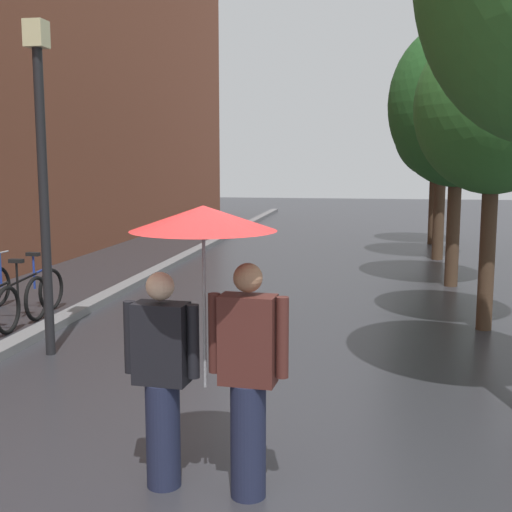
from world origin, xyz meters
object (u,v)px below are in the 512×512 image
at_px(street_tree_3, 443,110).
at_px(street_tree_2, 458,105).
at_px(parked_bicycle_4, 24,287).
at_px(street_lamp_post, 42,164).
at_px(street_tree_1, 494,109).
at_px(street_tree_4, 437,132).
at_px(couple_under_umbrella, 205,310).
at_px(parked_bicycle_3, 6,296).

bearing_deg(street_tree_3, street_tree_2, -91.44).
bearing_deg(parked_bicycle_4, street_lamp_post, -55.04).
xyz_separation_m(street_tree_3, parked_bicycle_4, (-7.38, -6.97, -3.31)).
distance_m(street_tree_1, parked_bicycle_4, 7.86).
height_order(street_tree_3, street_tree_4, street_tree_3).
bearing_deg(parked_bicycle_4, street_tree_1, -1.12).
xyz_separation_m(street_tree_4, parked_bicycle_4, (-7.56, -10.21, -2.93)).
relative_size(street_tree_4, couple_under_umbrella, 2.20).
bearing_deg(street_tree_3, street_tree_1, -90.22).
xyz_separation_m(parked_bicycle_4, street_lamp_post, (1.67, -2.39, 2.04)).
bearing_deg(parked_bicycle_3, street_tree_1, 4.80).
height_order(street_tree_1, street_lamp_post, street_tree_1).
relative_size(parked_bicycle_3, parked_bicycle_4, 0.96).
distance_m(couple_under_umbrella, street_lamp_post, 4.31).
xyz_separation_m(street_tree_2, street_tree_4, (0.28, 6.89, -0.20)).
height_order(street_tree_2, parked_bicycle_4, street_tree_2).
xyz_separation_m(street_tree_2, street_lamp_post, (-5.61, -5.71, -1.09)).
bearing_deg(street_tree_4, couple_under_umbrella, -101.07).
xyz_separation_m(street_tree_4, street_lamp_post, (-5.89, -12.60, -0.89)).
distance_m(street_tree_1, street_tree_4, 10.35).
bearing_deg(street_tree_1, parked_bicycle_4, 178.88).
distance_m(parked_bicycle_3, street_lamp_post, 3.05).
xyz_separation_m(street_tree_1, street_tree_4, (0.21, 10.35, 0.13)).
bearing_deg(parked_bicycle_3, street_tree_3, 46.76).
relative_size(street_tree_1, street_tree_4, 0.94).
bearing_deg(street_tree_4, street_lamp_post, -115.05).
height_order(parked_bicycle_4, street_lamp_post, street_lamp_post).
height_order(street_tree_2, parked_bicycle_3, street_tree_2).
xyz_separation_m(street_tree_2, parked_bicycle_4, (-7.28, -3.32, -3.14)).
bearing_deg(street_tree_1, couple_under_umbrella, -118.14).
distance_m(street_tree_3, street_lamp_post, 11.04).
distance_m(street_tree_2, parked_bicycle_3, 8.82).
relative_size(street_tree_2, street_tree_3, 1.00).
bearing_deg(street_lamp_post, parked_bicycle_4, 124.96).
height_order(street_tree_4, couple_under_umbrella, street_tree_4).
height_order(street_tree_1, parked_bicycle_4, street_tree_1).
xyz_separation_m(parked_bicycle_3, street_lamp_post, (1.56, -1.64, 2.04)).
relative_size(street_tree_4, street_lamp_post, 1.14).
bearing_deg(parked_bicycle_3, parked_bicycle_4, 98.68).
bearing_deg(street_lamp_post, couple_under_umbrella, -47.72).
bearing_deg(couple_under_umbrella, parked_bicycle_3, 132.71).
bearing_deg(street_tree_3, street_lamp_post, -121.36).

